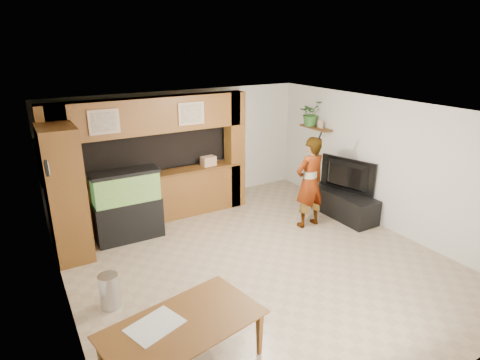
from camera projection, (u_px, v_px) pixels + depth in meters
floor at (257, 261)px, 6.97m from camera, size 6.50×6.50×0.00m
ceiling at (259, 112)px, 6.11m from camera, size 6.50×6.50×0.00m
wall_back at (181, 148)px, 9.19m from camera, size 6.00×0.00×6.00m
wall_left at (60, 234)px, 5.12m from camera, size 0.00×6.50×6.50m
wall_right at (385, 164)px, 7.96m from camera, size 0.00×6.50×6.50m
partition at (150, 160)px, 8.24m from camera, size 4.20×0.99×2.60m
wall_clock at (47, 168)px, 5.75m from camera, size 0.05×0.25×0.25m
wall_shelf at (316, 128)px, 9.35m from camera, size 0.25×0.90×0.04m
pantry_cabinet at (65, 194)px, 6.81m from camera, size 0.58×0.96×2.34m
trash_can at (109, 291)px, 5.70m from camera, size 0.28×0.28×0.52m
aquarium at (128, 206)px, 7.55m from camera, size 1.24×0.47×1.38m
tv_stand at (342, 204)px, 8.71m from camera, size 0.60×1.63×0.54m
television at (345, 176)px, 8.50m from camera, size 0.52×1.25×0.72m
photo_frame at (321, 124)px, 9.18m from camera, size 0.06×0.14×0.18m
potted_plant at (311, 113)px, 9.37m from camera, size 0.63×0.58×0.59m
person at (310, 182)px, 8.03m from camera, size 0.70×0.48×1.88m
microphone at (320, 136)px, 7.59m from camera, size 0.04×0.10×0.16m
dining_table at (186, 347)px, 4.59m from camera, size 1.95×1.32×0.63m
newspaper_a at (155, 326)px, 4.46m from camera, size 0.69×0.59×0.01m
counter_box at (208, 161)px, 8.73m from camera, size 0.33×0.24×0.20m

